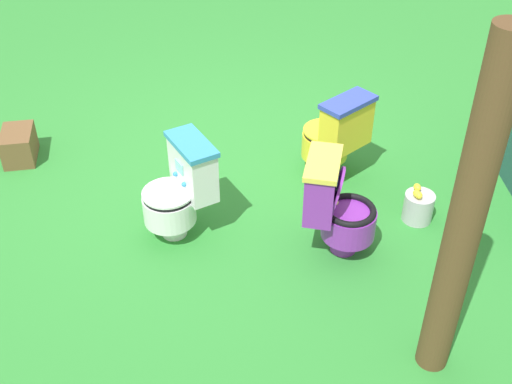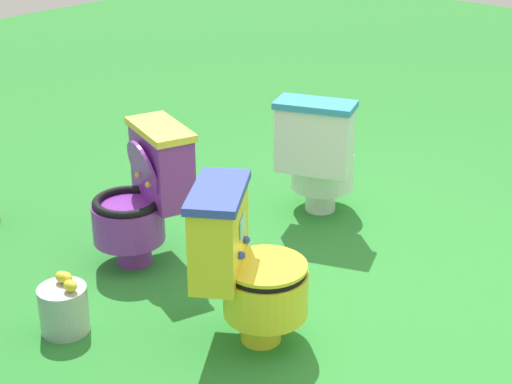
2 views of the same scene
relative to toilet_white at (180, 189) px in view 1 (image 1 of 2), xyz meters
name	(u,v)px [view 1 (image 1 of 2)]	position (x,y,z in m)	size (l,w,h in m)	color
ground	(234,163)	(-0.80, 0.46, -0.37)	(14.00, 14.00, 0.00)	#2D8433
toilet_white	(180,189)	(0.00, 0.00, 0.00)	(0.56, 0.61, 0.73)	white
toilet_purple	(336,206)	(0.34, 1.03, 0.00)	(0.54, 0.60, 0.73)	purple
toilet_yellow	(334,135)	(-0.53, 1.23, 0.00)	(0.63, 0.61, 0.73)	yellow
wooden_post	(465,224)	(1.38, 1.36, 0.66)	(0.18, 0.18, 2.05)	brown
small_crate	(19,145)	(-1.14, -1.29, -0.24)	(0.37, 0.25, 0.26)	brown
lemon_bucket	(418,206)	(0.12, 1.72, -0.25)	(0.22, 0.22, 0.28)	#B7B7BF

